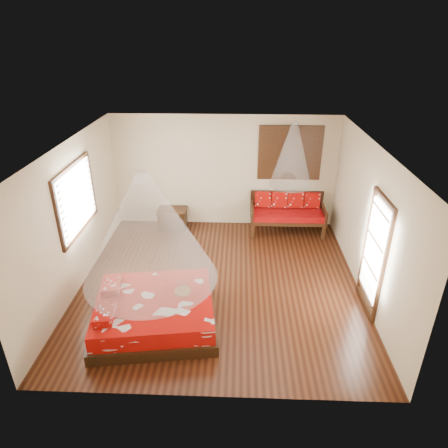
{
  "coord_description": "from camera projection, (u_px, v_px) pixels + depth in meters",
  "views": [
    {
      "loc": [
        0.35,
        -6.65,
        4.63
      ],
      "look_at": [
        0.08,
        0.35,
        1.15
      ],
      "focal_mm": 32.0,
      "sensor_mm": 36.0,
      "label": 1
    }
  ],
  "objects": [
    {
      "name": "mosquito_net_daybed",
      "position": [
        292.0,
        155.0,
        9.09
      ],
      "size": [
        1.0,
        1.0,
        1.5
      ],
      "primitive_type": "cone",
      "color": "white",
      "rests_on": "ceiling"
    },
    {
      "name": "wine_tray",
      "position": [
        182.0,
        289.0,
        6.88
      ],
      "size": [
        0.29,
        0.29,
        0.23
      ],
      "rotation": [
        0.0,
        0.0,
        0.43
      ],
      "color": "brown",
      "rests_on": "bed"
    },
    {
      "name": "mosquito_net_main",
      "position": [
        147.0,
        228.0,
        6.12
      ],
      "size": [
        2.15,
        2.15,
        1.8
      ],
      "primitive_type": "cone",
      "color": "white",
      "rests_on": "ceiling"
    },
    {
      "name": "bed",
      "position": [
        154.0,
        311.0,
        6.83
      ],
      "size": [
        2.28,
        2.11,
        0.64
      ],
      "rotation": [
        0.0,
        0.0,
        0.14
      ],
      "color": "black",
      "rests_on": "floor"
    },
    {
      "name": "room",
      "position": [
        219.0,
        220.0,
        7.4
      ],
      "size": [
        5.54,
        5.54,
        2.84
      ],
      "color": "black",
      "rests_on": "ground"
    },
    {
      "name": "storage_chest",
      "position": [
        173.0,
        218.0,
        10.15
      ],
      "size": [
        0.72,
        0.53,
        0.5
      ],
      "rotation": [
        0.0,
        0.0,
        -0.01
      ],
      "color": "black",
      "rests_on": "floor"
    },
    {
      "name": "glazed_door",
      "position": [
        374.0,
        255.0,
        6.91
      ],
      "size": [
        0.08,
        1.02,
        2.16
      ],
      "color": "black",
      "rests_on": "floor"
    },
    {
      "name": "window_left",
      "position": [
        77.0,
        199.0,
        7.54
      ],
      "size": [
        0.1,
        1.74,
        1.34
      ],
      "color": "black",
      "rests_on": "wall_left"
    },
    {
      "name": "shutter_panel",
      "position": [
        290.0,
        153.0,
        9.55
      ],
      "size": [
        1.52,
        0.06,
        1.32
      ],
      "color": "black",
      "rests_on": "wall_back"
    },
    {
      "name": "daybed",
      "position": [
        287.0,
        211.0,
        9.87
      ],
      "size": [
        1.82,
        0.81,
        0.95
      ],
      "color": "black",
      "rests_on": "floor"
    }
  ]
}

